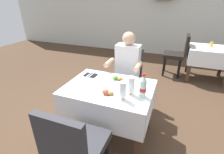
{
  "coord_description": "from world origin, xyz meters",
  "views": [
    {
      "loc": [
        0.79,
        -1.72,
        1.69
      ],
      "look_at": [
        0.12,
        0.0,
        0.82
      ],
      "focal_mm": 26.79,
      "sensor_mm": 36.0,
      "label": 1
    }
  ],
  "objects_px": {
    "main_dining_table": "(109,99)",
    "seated_diner_far": "(127,69)",
    "plate_far_diner": "(117,79)",
    "background_dining_table": "(208,56)",
    "cola_bottle_primary": "(143,87)",
    "beer_glass_middle": "(123,90)",
    "napkin_cutlery_set": "(91,75)",
    "plate_near_camera": "(109,92)",
    "background_table_tumbler": "(211,44)",
    "chair_far_diner_seat": "(127,75)",
    "beer_glass_left": "(131,85)",
    "chair_near_camera_side": "(75,146)",
    "background_chair_left": "(178,53)"
  },
  "relations": [
    {
      "from": "chair_far_diner_seat",
      "to": "background_dining_table",
      "type": "distance_m",
      "value": 2.12
    },
    {
      "from": "plate_near_camera",
      "to": "background_table_tumbler",
      "type": "relative_size",
      "value": 2.28
    },
    {
      "from": "napkin_cutlery_set",
      "to": "cola_bottle_primary",
      "type": "bearing_deg",
      "value": -20.18
    },
    {
      "from": "background_dining_table",
      "to": "background_chair_left",
      "type": "relative_size",
      "value": 0.86
    },
    {
      "from": "cola_bottle_primary",
      "to": "background_table_tumbler",
      "type": "distance_m",
      "value": 2.72
    },
    {
      "from": "chair_near_camera_side",
      "to": "plate_far_diner",
      "type": "relative_size",
      "value": 4.1
    },
    {
      "from": "background_dining_table",
      "to": "plate_far_diner",
      "type": "bearing_deg",
      "value": -121.41
    },
    {
      "from": "plate_far_diner",
      "to": "cola_bottle_primary",
      "type": "xyz_separation_m",
      "value": [
        0.39,
        -0.27,
        0.1
      ]
    },
    {
      "from": "chair_far_diner_seat",
      "to": "seated_diner_far",
      "type": "distance_m",
      "value": 0.19
    },
    {
      "from": "napkin_cutlery_set",
      "to": "background_chair_left",
      "type": "xyz_separation_m",
      "value": [
        1.1,
        2.19,
        -0.19
      ]
    },
    {
      "from": "main_dining_table",
      "to": "seated_diner_far",
      "type": "distance_m",
      "value": 0.69
    },
    {
      "from": "chair_near_camera_side",
      "to": "background_chair_left",
      "type": "height_order",
      "value": "same"
    },
    {
      "from": "seated_diner_far",
      "to": "chair_far_diner_seat",
      "type": "bearing_deg",
      "value": 100.07
    },
    {
      "from": "seated_diner_far",
      "to": "background_table_tumbler",
      "type": "distance_m",
      "value": 2.25
    },
    {
      "from": "seated_diner_far",
      "to": "plate_near_camera",
      "type": "relative_size",
      "value": 5.02
    },
    {
      "from": "plate_far_diner",
      "to": "cola_bottle_primary",
      "type": "distance_m",
      "value": 0.48
    },
    {
      "from": "cola_bottle_primary",
      "to": "background_dining_table",
      "type": "xyz_separation_m",
      "value": [
        0.96,
        2.48,
        -0.31
      ]
    },
    {
      "from": "seated_diner_far",
      "to": "background_table_tumbler",
      "type": "bearing_deg",
      "value": 52.62
    },
    {
      "from": "chair_far_diner_seat",
      "to": "plate_near_camera",
      "type": "xyz_separation_m",
      "value": [
        0.06,
        -0.95,
        0.21
      ]
    },
    {
      "from": "plate_near_camera",
      "to": "background_dining_table",
      "type": "height_order",
      "value": "plate_near_camera"
    },
    {
      "from": "chair_near_camera_side",
      "to": "background_chair_left",
      "type": "relative_size",
      "value": 1.0
    },
    {
      "from": "plate_far_diner",
      "to": "background_table_tumbler",
      "type": "xyz_separation_m",
      "value": [
        1.36,
        2.26,
        0.04
      ]
    },
    {
      "from": "chair_far_diner_seat",
      "to": "background_table_tumbler",
      "type": "relative_size",
      "value": 8.82
    },
    {
      "from": "plate_far_diner",
      "to": "beer_glass_middle",
      "type": "distance_m",
      "value": 0.46
    },
    {
      "from": "chair_far_diner_seat",
      "to": "background_dining_table",
      "type": "height_order",
      "value": "chair_far_diner_seat"
    },
    {
      "from": "plate_near_camera",
      "to": "background_table_tumbler",
      "type": "xyz_separation_m",
      "value": [
        1.32,
        2.63,
        0.03
      ]
    },
    {
      "from": "chair_far_diner_seat",
      "to": "seated_diner_far",
      "type": "xyz_separation_m",
      "value": [
        0.02,
        -0.11,
        0.16
      ]
    },
    {
      "from": "beer_glass_middle",
      "to": "background_dining_table",
      "type": "bearing_deg",
      "value": 66.44
    },
    {
      "from": "beer_glass_middle",
      "to": "napkin_cutlery_set",
      "type": "bearing_deg",
      "value": 145.01
    },
    {
      "from": "plate_far_diner",
      "to": "background_dining_table",
      "type": "distance_m",
      "value": 2.59
    },
    {
      "from": "beer_glass_left",
      "to": "background_chair_left",
      "type": "distance_m",
      "value": 2.54
    },
    {
      "from": "cola_bottle_primary",
      "to": "napkin_cutlery_set",
      "type": "height_order",
      "value": "cola_bottle_primary"
    },
    {
      "from": "main_dining_table",
      "to": "background_dining_table",
      "type": "height_order",
      "value": "same"
    },
    {
      "from": "background_chair_left",
      "to": "background_dining_table",
      "type": "bearing_deg",
      "value": -0.0
    },
    {
      "from": "beer_glass_left",
      "to": "beer_glass_middle",
      "type": "relative_size",
      "value": 1.04
    },
    {
      "from": "seated_diner_far",
      "to": "background_dining_table",
      "type": "distance_m",
      "value": 2.2
    },
    {
      "from": "main_dining_table",
      "to": "plate_near_camera",
      "type": "relative_size",
      "value": 4.13
    },
    {
      "from": "main_dining_table",
      "to": "plate_near_camera",
      "type": "height_order",
      "value": "plate_near_camera"
    },
    {
      "from": "seated_diner_far",
      "to": "cola_bottle_primary",
      "type": "height_order",
      "value": "seated_diner_far"
    },
    {
      "from": "seated_diner_far",
      "to": "beer_glass_middle",
      "type": "xyz_separation_m",
      "value": [
        0.22,
        -0.88,
        0.14
      ]
    },
    {
      "from": "beer_glass_middle",
      "to": "napkin_cutlery_set",
      "type": "xyz_separation_m",
      "value": [
        -0.59,
        0.41,
        -0.1
      ]
    },
    {
      "from": "chair_near_camera_side",
      "to": "background_table_tumbler",
      "type": "distance_m",
      "value": 3.53
    },
    {
      "from": "beer_glass_middle",
      "to": "background_table_tumbler",
      "type": "relative_size",
      "value": 1.83
    },
    {
      "from": "chair_near_camera_side",
      "to": "beer_glass_left",
      "type": "height_order",
      "value": "chair_near_camera_side"
    },
    {
      "from": "seated_diner_far",
      "to": "background_dining_table",
      "type": "height_order",
      "value": "seated_diner_far"
    },
    {
      "from": "beer_glass_left",
      "to": "chair_near_camera_side",
      "type": "bearing_deg",
      "value": -112.67
    },
    {
      "from": "background_chair_left",
      "to": "background_table_tumbler",
      "type": "bearing_deg",
      "value": 5.64
    },
    {
      "from": "plate_far_diner",
      "to": "cola_bottle_primary",
      "type": "relative_size",
      "value": 0.89
    },
    {
      "from": "beer_glass_left",
      "to": "cola_bottle_primary",
      "type": "relative_size",
      "value": 0.79
    },
    {
      "from": "background_dining_table",
      "to": "background_table_tumbler",
      "type": "xyz_separation_m",
      "value": [
        0.01,
        0.06,
        0.25
      ]
    }
  ]
}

